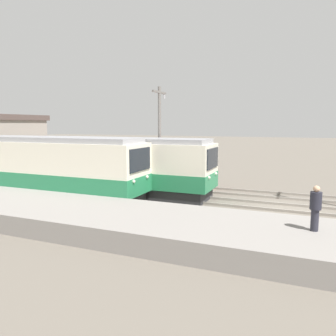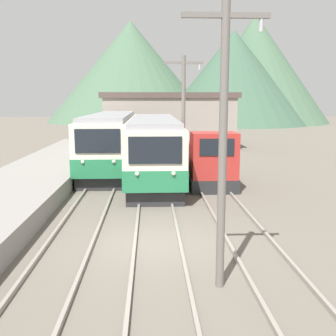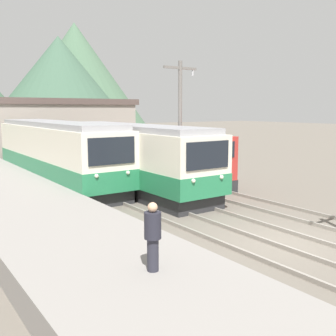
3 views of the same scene
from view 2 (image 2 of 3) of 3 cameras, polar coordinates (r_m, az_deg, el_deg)
The scene contains 11 objects.
ground_plane at distance 12.95m, azimuth -2.44°, elevation -10.94°, with size 200.00×200.00×0.00m, color #665E54.
track_left at distance 13.19m, azimuth -14.01°, elevation -10.53°, with size 1.54×60.00×0.14m.
track_center at distance 12.93m, azimuth -1.54°, elevation -10.64°, with size 1.54×60.00×0.14m.
track_right at distance 13.32m, azimuth 11.69°, elevation -10.23°, with size 1.54×60.00×0.14m.
commuter_train_left at distance 26.91m, azimuth -8.12°, elevation 3.58°, with size 2.84×14.52×3.70m.
commuter_train_center at distance 23.01m, azimuth -2.05°, elevation 2.52°, with size 2.84×13.19×3.59m.
shunting_locomotive at distance 21.62m, azimuth 5.97°, elevation 0.75°, with size 2.40×5.58×3.00m.
catenary_mast_near at distance 9.31m, azimuth 8.06°, elevation 4.35°, with size 2.00×0.20×6.80m.
catenary_mast_mid at distance 20.31m, azimuth 2.28°, elevation 7.34°, with size 2.00×0.20×6.80m.
station_building at distance 38.21m, azimuth 0.15°, elevation 6.92°, with size 12.60×6.30×5.29m.
mountain_backdrop at distance 84.34m, azimuth 3.64°, elevation 13.68°, with size 58.99×43.09×21.79m.
Camera 2 is at (-0.00, -12.11, 4.59)m, focal length 42.00 mm.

